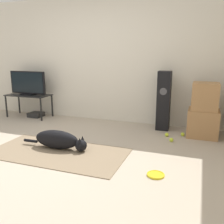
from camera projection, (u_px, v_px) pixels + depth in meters
ground_plane at (47, 154)px, 3.59m from camera, size 12.00×12.00×0.00m
wall_back at (101, 60)px, 5.22m from camera, size 8.00×0.06×2.55m
area_rug at (58, 152)px, 3.63m from camera, size 1.99×1.00×0.01m
dog at (59, 140)px, 3.74m from camera, size 1.07×0.25×0.28m
frisbee at (156, 175)px, 2.94m from camera, size 0.21×0.21×0.03m
cardboard_box_lower at (203, 123)px, 4.32m from camera, size 0.51×0.48×0.47m
cardboard_box_upper at (205, 96)px, 4.19m from camera, size 0.43×0.41×0.46m
floor_speaker at (164, 101)px, 4.63m from camera, size 0.23×0.24×1.10m
tv_stand at (29, 97)px, 5.62m from camera, size 0.98×0.48×0.51m
tv at (28, 83)px, 5.54m from camera, size 0.88×0.20×0.52m
tennis_ball_by_boxes at (167, 135)px, 4.33m from camera, size 0.07×0.07×0.07m
tennis_ball_near_speaker at (183, 134)px, 4.35m from camera, size 0.07×0.07×0.07m
tennis_ball_loose_on_carpet at (171, 140)px, 4.08m from camera, size 0.07×0.07×0.07m
game_console at (36, 115)px, 5.69m from camera, size 0.30×0.29×0.10m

